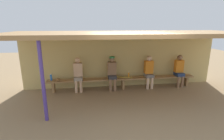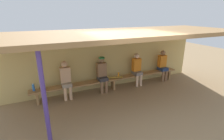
# 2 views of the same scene
# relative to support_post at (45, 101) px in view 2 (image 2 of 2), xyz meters

# --- Properties ---
(ground_plane) EXTENTS (24.00, 24.00, 0.00)m
(ground_plane) POSITION_rel_support_post_xyz_m (2.55, 0.55, -1.10)
(ground_plane) COLOR #937754
(back_wall) EXTENTS (8.00, 0.20, 2.20)m
(back_wall) POSITION_rel_support_post_xyz_m (2.55, 2.55, 0.00)
(back_wall) COLOR tan
(back_wall) RESTS_ON ground
(dugout_roof) EXTENTS (8.00, 2.80, 0.12)m
(dugout_roof) POSITION_rel_support_post_xyz_m (2.55, 1.25, 1.16)
(dugout_roof) COLOR #9E7547
(dugout_roof) RESTS_ON back_wall
(support_post) EXTENTS (0.10, 0.10, 2.20)m
(support_post) POSITION_rel_support_post_xyz_m (0.00, 0.00, 0.00)
(support_post) COLOR #4C388C
(support_post) RESTS_ON ground
(bench) EXTENTS (6.00, 0.36, 0.46)m
(bench) POSITION_rel_support_post_xyz_m (2.55, 2.10, -0.71)
(bench) COLOR #9E7547
(bench) RESTS_ON ground
(player_near_post) EXTENTS (0.34, 0.42, 1.34)m
(player_near_post) POSITION_rel_support_post_xyz_m (4.96, 2.10, -0.37)
(player_near_post) COLOR navy
(player_near_post) RESTS_ON ground
(player_shirtless_tan) EXTENTS (0.34, 0.42, 1.34)m
(player_shirtless_tan) POSITION_rel_support_post_xyz_m (0.77, 2.10, -0.37)
(player_shirtless_tan) COLOR gray
(player_shirtless_tan) RESTS_ON ground
(player_leftmost) EXTENTS (0.34, 0.42, 1.34)m
(player_leftmost) POSITION_rel_support_post_xyz_m (2.11, 2.10, -0.35)
(player_leftmost) COLOR #333338
(player_leftmost) RESTS_ON ground
(player_with_sunglasses) EXTENTS (0.34, 0.42, 1.34)m
(player_with_sunglasses) POSITION_rel_support_post_xyz_m (3.64, 2.10, -0.37)
(player_with_sunglasses) COLOR slate
(player_with_sunglasses) RESTS_ON ground
(water_bottle_clear) EXTENTS (0.08, 0.08, 0.26)m
(water_bottle_clear) POSITION_rel_support_post_xyz_m (-0.27, 2.15, -0.52)
(water_bottle_clear) COLOR blue
(water_bottle_clear) RESTS_ON bench
(water_bottle_orange) EXTENTS (0.06, 0.06, 0.25)m
(water_bottle_orange) POSITION_rel_support_post_xyz_m (2.78, 2.09, -0.52)
(water_bottle_orange) COLOR orange
(water_bottle_orange) RESTS_ON bench
(baseball_glove_worn) EXTENTS (0.25, 0.29, 0.09)m
(baseball_glove_worn) POSITION_rel_support_post_xyz_m (-0.01, 2.09, -0.60)
(baseball_glove_worn) COLOR olive
(baseball_glove_worn) RESTS_ON bench
(baseball_bat) EXTENTS (0.84, 0.28, 0.07)m
(baseball_bat) POSITION_rel_support_post_xyz_m (2.50, 2.10, -0.61)
(baseball_bat) COLOR #B28C33
(baseball_bat) RESTS_ON bench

